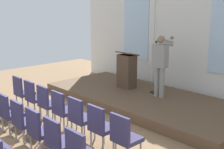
% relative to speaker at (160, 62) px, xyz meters
% --- Properties ---
extents(ground_plane, '(14.63, 14.63, 0.00)m').
position_rel_speaker_xyz_m(ground_plane, '(-0.43, -4.22, -1.28)').
color(ground_plane, '#846647').
extents(rear_partition, '(8.57, 0.14, 4.14)m').
position_rel_speaker_xyz_m(rear_partition, '(-0.41, 1.40, 0.79)').
color(rear_partition, silver).
rests_on(rear_partition, ground).
extents(stage_platform, '(6.12, 2.66, 0.27)m').
position_rel_speaker_xyz_m(stage_platform, '(-0.43, -0.22, -1.15)').
color(stage_platform, brown).
rests_on(stage_platform, ground).
extents(speaker, '(0.51, 0.69, 1.74)m').
position_rel_speaker_xyz_m(speaker, '(0.00, 0.00, 0.00)').
color(speaker, gray).
rests_on(speaker, stage_platform).
extents(mic_stand, '(0.28, 0.28, 1.55)m').
position_rel_speaker_xyz_m(mic_stand, '(-0.35, 0.24, -0.68)').
color(mic_stand, black).
rests_on(mic_stand, stage_platform).
extents(lectern, '(0.60, 0.48, 1.16)m').
position_rel_speaker_xyz_m(lectern, '(-1.32, 0.04, -0.46)').
color(lectern, '#4C3828').
rests_on(lectern, stage_platform).
extents(chair_r0_c0, '(0.46, 0.44, 0.94)m').
position_rel_speaker_xyz_m(chair_r0_c0, '(-2.39, -2.99, -0.75)').
color(chair_r0_c0, '#99999E').
rests_on(chair_r0_c0, ground).
extents(chair_r0_c1, '(0.46, 0.44, 0.94)m').
position_rel_speaker_xyz_m(chair_r0_c1, '(-1.74, -2.99, -0.75)').
color(chair_r0_c1, '#99999E').
rests_on(chair_r0_c1, ground).
extents(chair_r0_c2, '(0.46, 0.44, 0.94)m').
position_rel_speaker_xyz_m(chair_r0_c2, '(-1.08, -2.99, -0.75)').
color(chair_r0_c2, '#99999E').
rests_on(chair_r0_c2, ground).
extents(chair_r0_c3, '(0.46, 0.44, 0.94)m').
position_rel_speaker_xyz_m(chair_r0_c3, '(-0.43, -2.99, -0.75)').
color(chair_r0_c3, '#99999E').
rests_on(chair_r0_c3, ground).
extents(chair_r0_c4, '(0.46, 0.44, 0.94)m').
position_rel_speaker_xyz_m(chair_r0_c4, '(0.22, -2.99, -0.75)').
color(chair_r0_c4, '#99999E').
rests_on(chair_r0_c4, ground).
extents(chair_r0_c5, '(0.46, 0.44, 0.94)m').
position_rel_speaker_xyz_m(chair_r0_c5, '(0.88, -2.99, -0.75)').
color(chair_r0_c5, '#99999E').
rests_on(chair_r0_c5, ground).
extents(chair_r0_c6, '(0.46, 0.44, 0.94)m').
position_rel_speaker_xyz_m(chair_r0_c6, '(1.53, -2.99, -0.75)').
color(chair_r0_c6, '#99999E').
rests_on(chair_r0_c6, ground).
extents(chair_r1_c2, '(0.46, 0.44, 0.94)m').
position_rel_speaker_xyz_m(chair_r1_c2, '(-1.08, -3.95, -0.75)').
color(chair_r1_c2, '#99999E').
rests_on(chair_r1_c2, ground).
extents(chair_r1_c3, '(0.46, 0.44, 0.94)m').
position_rel_speaker_xyz_m(chair_r1_c3, '(-0.43, -3.95, -0.75)').
color(chair_r1_c3, '#99999E').
rests_on(chair_r1_c3, ground).
extents(chair_r1_c4, '(0.46, 0.44, 0.94)m').
position_rel_speaker_xyz_m(chair_r1_c4, '(0.22, -3.95, -0.75)').
color(chair_r1_c4, '#99999E').
rests_on(chair_r1_c4, ground).
extents(chair_r1_c5, '(0.46, 0.44, 0.94)m').
position_rel_speaker_xyz_m(chair_r1_c5, '(0.88, -3.95, -0.75)').
color(chair_r1_c5, '#99999E').
rests_on(chair_r1_c5, ground).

